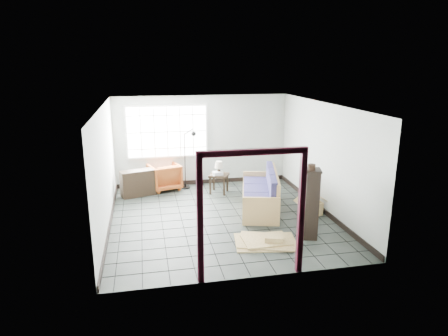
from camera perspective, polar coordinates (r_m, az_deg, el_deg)
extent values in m
plane|color=black|center=(9.38, -0.53, -7.04)|extent=(5.50, 5.50, 0.00)
cube|color=#A9AFA8|center=(11.62, -3.15, 3.95)|extent=(5.00, 0.02, 2.60)
cube|color=#A9AFA8|center=(6.41, 4.15, -5.24)|extent=(5.00, 0.02, 2.60)
cube|color=#A9AFA8|center=(8.86, -16.63, -0.14)|extent=(0.02, 5.50, 2.60)
cube|color=#A9AFA8|center=(9.75, 14.03, 1.39)|extent=(0.02, 5.50, 2.60)
cube|color=white|center=(8.75, -0.58, 8.97)|extent=(5.00, 5.50, 0.02)
cube|color=black|center=(11.90, -3.05, -1.94)|extent=(4.95, 0.03, 0.12)
cube|color=black|center=(9.25, -15.94, -7.57)|extent=(0.03, 5.45, 0.12)
cube|color=black|center=(10.09, 13.49, -5.48)|extent=(0.03, 5.45, 0.12)
cube|color=silver|center=(11.43, -8.12, 5.17)|extent=(2.32, 0.06, 1.52)
cube|color=white|center=(11.39, -8.11, 5.13)|extent=(2.20, 0.02, 1.40)
cube|color=#390D1A|center=(6.39, -3.44, -7.73)|extent=(0.10, 0.08, 2.10)
cube|color=#390D1A|center=(6.81, 10.95, -6.50)|extent=(0.10, 0.08, 2.10)
cube|color=#390D1A|center=(6.22, 4.18, 2.29)|extent=(1.80, 0.08, 0.10)
cube|color=#AF844F|center=(9.88, 5.07, -4.79)|extent=(1.31, 2.20, 0.37)
cube|color=#AF844F|center=(8.84, 5.33, -6.22)|extent=(0.81, 0.27, 0.66)
cube|color=#AF844F|center=(10.84, 4.90, -2.19)|extent=(0.81, 0.27, 0.66)
cube|color=#AF844F|center=(9.78, 7.29, -2.71)|extent=(0.59, 2.01, 0.72)
cube|color=#1A1A41|center=(9.15, 5.13, -4.64)|extent=(0.88, 0.82, 0.16)
cube|color=#1A1A41|center=(9.09, 7.04, -3.19)|extent=(0.30, 0.67, 0.53)
cube|color=#1A1A41|center=(9.79, 4.99, -3.32)|extent=(0.88, 0.82, 0.16)
cube|color=#1A1A41|center=(9.73, 6.78, -1.95)|extent=(0.30, 0.67, 0.53)
cube|color=#1A1A41|center=(10.44, 4.87, -2.15)|extent=(0.88, 0.82, 0.16)
cube|color=#1A1A41|center=(10.38, 6.54, -0.87)|extent=(0.30, 0.67, 0.53)
imported|color=maroon|center=(11.38, -8.51, -1.05)|extent=(0.97, 0.94, 0.82)
cube|color=black|center=(10.93, -0.73, -1.02)|extent=(0.64, 0.64, 0.06)
cube|color=black|center=(10.87, -1.97, -2.56)|extent=(0.06, 0.06, 0.49)
cube|color=black|center=(10.78, 0.03, -2.70)|extent=(0.06, 0.06, 0.49)
cube|color=black|center=(11.23, -1.45, -1.98)|extent=(0.06, 0.06, 0.49)
cube|color=black|center=(11.14, 0.48, -2.11)|extent=(0.06, 0.06, 0.49)
cylinder|color=black|center=(10.88, -0.73, -0.59)|extent=(0.12, 0.12, 0.13)
cylinder|color=black|center=(10.85, -0.73, -0.03)|extent=(0.03, 0.03, 0.09)
cone|color=beige|center=(10.83, -0.73, 0.49)|extent=(0.31, 0.31, 0.18)
cube|color=silver|center=(10.84, -0.89, -0.75)|extent=(0.27, 0.22, 0.09)
cylinder|color=black|center=(10.81, -1.54, -0.80)|extent=(0.02, 0.06, 0.05)
cylinder|color=black|center=(11.54, -5.50, -2.77)|extent=(0.35, 0.35, 0.03)
cylinder|color=black|center=(11.32, -5.60, 1.05)|extent=(0.03, 0.03, 1.58)
cylinder|color=black|center=(11.17, -5.04, 5.22)|extent=(0.25, 0.13, 0.14)
sphere|color=black|center=(11.20, -4.36, 4.89)|extent=(0.19, 0.19, 0.14)
cube|color=black|center=(10.99, -12.18, -2.11)|extent=(0.97, 0.60, 0.71)
cube|color=black|center=(10.98, -12.19, -2.06)|extent=(0.90, 0.54, 0.03)
cube|color=black|center=(8.29, 12.36, -5.09)|extent=(0.36, 0.42, 1.43)
cube|color=black|center=(8.08, 12.64, -0.31)|extent=(0.40, 0.46, 0.04)
cylinder|color=black|center=(8.02, 12.41, 0.14)|extent=(0.17, 0.17, 0.11)
cube|color=olive|center=(9.80, 12.23, -6.35)|extent=(0.48, 0.40, 0.02)
cube|color=black|center=(9.64, 11.08, -5.71)|extent=(0.05, 0.36, 0.31)
cube|color=olive|center=(9.85, 13.44, -5.39)|extent=(0.05, 0.36, 0.31)
cube|color=olive|center=(9.60, 12.79, -5.91)|extent=(0.45, 0.06, 0.31)
cube|color=olive|center=(9.90, 11.77, -5.21)|extent=(0.45, 0.06, 0.31)
cube|color=olive|center=(9.55, 10.80, -4.58)|extent=(0.20, 0.38, 0.13)
cube|color=olive|center=(9.82, 13.84, -4.20)|extent=(0.20, 0.38, 0.13)
cube|color=olive|center=(8.17, 5.98, -10.49)|extent=(1.33, 1.04, 0.03)
cube|color=olive|center=(8.16, 5.99, -10.32)|extent=(1.27, 1.10, 0.03)
cube|color=olive|center=(8.15, 5.99, -10.16)|extent=(0.92, 0.67, 0.03)
cube|color=olive|center=(8.09, 7.13, -9.89)|extent=(0.43, 0.38, 0.10)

